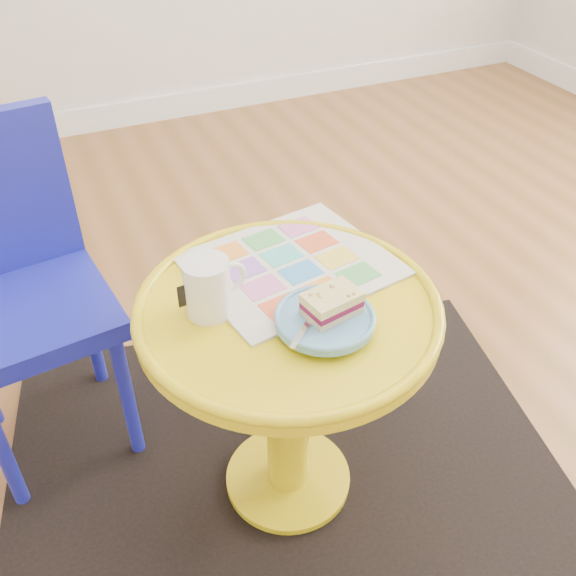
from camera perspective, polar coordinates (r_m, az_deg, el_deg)
name	(u,v)px	position (r m, az deg, el deg)	size (l,w,h in m)	color
floor	(400,374)	(1.84, 9.92, -7.56)	(4.00, 4.00, 0.00)	brown
rug	(288,480)	(1.59, 0.00, -16.71)	(1.30, 1.10, 0.01)	black
side_table	(288,364)	(1.29, 0.00, -6.75)	(0.57, 0.57, 0.54)	gold
chair	(14,279)	(1.52, -23.15, 0.74)	(0.39, 0.39, 0.79)	#191DA5
newspaper	(291,265)	(1.28, 0.28, 2.06)	(0.38, 0.32, 0.01)	silver
mug	(208,286)	(1.15, -7.08, 0.21)	(0.12, 0.08, 0.11)	white
plate	(325,320)	(1.13, 3.29, -2.83)	(0.18, 0.18, 0.02)	#5A95C0
cake_slice	(332,303)	(1.12, 3.92, -1.35)	(0.11, 0.08, 0.04)	#D3BC8C
fork	(310,321)	(1.11, 1.97, -2.91)	(0.12, 0.11, 0.00)	silver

